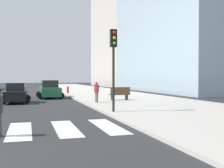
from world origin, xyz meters
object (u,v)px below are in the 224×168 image
at_px(traffic_light_near_corner, 114,54).
at_px(park_bench, 120,94).
at_px(car_black_nearest, 16,94).
at_px(car_green_third, 50,90).
at_px(fire_hydrant, 68,90).
at_px(pedestrian_waiting_east, 97,91).

bearing_deg(traffic_light_near_corner, park_bench, -110.63).
xyz_separation_m(car_black_nearest, park_bench, (8.58, -1.38, -0.09)).
relative_size(car_black_nearest, park_bench, 2.06).
distance_m(car_black_nearest, car_green_third, 5.64).
distance_m(park_bench, fire_hydrant, 12.63).
bearing_deg(car_black_nearest, fire_hydrant, -116.00).
bearing_deg(car_green_third, pedestrian_waiting_east, 109.47).
xyz_separation_m(car_black_nearest, pedestrian_waiting_east, (6.11, -3.06, 0.27)).
bearing_deg(traffic_light_near_corner, pedestrian_waiting_east, -94.40).
xyz_separation_m(park_bench, fire_hydrant, (-2.81, 12.32, -0.11)).
height_order(car_black_nearest, traffic_light_near_corner, traffic_light_near_corner).
distance_m(park_bench, pedestrian_waiting_east, 3.01).
distance_m(car_black_nearest, traffic_light_near_corner, 11.11).
height_order(car_black_nearest, fire_hydrant, car_black_nearest).
bearing_deg(car_green_third, fire_hydrant, -115.26).
relative_size(car_black_nearest, car_green_third, 0.91).
bearing_deg(fire_hydrant, traffic_light_near_corner, -90.35).
bearing_deg(pedestrian_waiting_east, traffic_light_near_corner, -13.07).
height_order(car_black_nearest, car_green_third, car_green_third).
bearing_deg(fire_hydrant, car_black_nearest, -117.80).
height_order(park_bench, pedestrian_waiting_east, pedestrian_waiting_east).
relative_size(car_green_third, pedestrian_waiting_east, 2.55).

